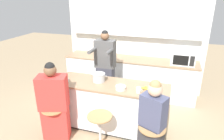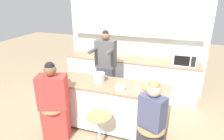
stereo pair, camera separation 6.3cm
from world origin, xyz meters
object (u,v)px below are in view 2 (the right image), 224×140
object	(u,v)px
microwave	(184,58)
potted_plant	(102,51)
cooking_pot	(99,77)
person_wrapped_blanket	(54,104)
fruit_bowl	(64,80)
bar_stool_center	(99,129)
banana_bunch	(145,88)
person_seated_near	(151,126)
person_cooking	(106,72)
coffee_cup_near	(138,90)
bar_stool_leftmost	(55,120)
kitchen_island	(111,106)

from	to	relation	value
microwave	potted_plant	world-z (taller)	microwave
cooking_pot	potted_plant	world-z (taller)	potted_plant
person_wrapped_blanket	potted_plant	world-z (taller)	person_wrapped_blanket
potted_plant	fruit_bowl	bearing A→B (deg)	-93.02
fruit_bowl	bar_stool_center	bearing A→B (deg)	-25.44
banana_bunch	microwave	bearing A→B (deg)	68.02
person_seated_near	potted_plant	xyz separation A→B (m)	(-1.60, 2.12, 0.44)
person_cooking	banana_bunch	size ratio (longest dim) A/B	11.11
person_cooking	person_wrapped_blanket	bearing A→B (deg)	-111.87
bar_stool_center	cooking_pot	bearing A→B (deg)	111.84
bar_stool_center	coffee_cup_near	xyz separation A→B (m)	(0.53, 0.40, 0.60)
coffee_cup_near	fruit_bowl	bearing A→B (deg)	179.73
coffee_cup_near	cooking_pot	bearing A→B (deg)	163.62
person_wrapped_blanket	cooking_pot	xyz separation A→B (m)	(0.57, 0.64, 0.32)
person_wrapped_blanket	microwave	size ratio (longest dim) A/B	2.75
microwave	banana_bunch	bearing A→B (deg)	-111.98
bar_stool_center	potted_plant	xyz separation A→B (m)	(-0.77, 2.11, 0.71)
cooking_pot	banana_bunch	distance (m)	0.88
bar_stool_center	person_seated_near	xyz separation A→B (m)	(0.82, -0.01, 0.27)
bar_stool_leftmost	cooking_pot	distance (m)	1.09
bar_stool_center	coffee_cup_near	size ratio (longest dim) A/B	6.11
potted_plant	banana_bunch	bearing A→B (deg)	-48.05
person_seated_near	banana_bunch	xyz separation A→B (m)	(-0.21, 0.57, 0.31)
kitchen_island	banana_bunch	xyz separation A→B (m)	(0.62, -0.01, 0.48)
fruit_bowl	microwave	bearing A→B (deg)	38.50
person_cooking	potted_plant	world-z (taller)	person_cooking
bar_stool_leftmost	microwave	size ratio (longest dim) A/B	1.20
kitchen_island	person_seated_near	distance (m)	1.02
bar_stool_leftmost	person_seated_near	bearing A→B (deg)	0.86
kitchen_island	fruit_bowl	xyz separation A→B (m)	(-0.86, -0.17, 0.48)
fruit_bowl	banana_bunch	distance (m)	1.49
bar_stool_center	person_cooking	distance (m)	1.35
kitchen_island	microwave	size ratio (longest dim) A/B	3.98
bar_stool_center	microwave	size ratio (longest dim) A/B	1.20
person_seated_near	bar_stool_leftmost	bearing A→B (deg)	-155.45
kitchen_island	person_cooking	xyz separation A→B (m)	(-0.33, 0.63, 0.41)
cooking_pot	fruit_bowl	distance (m)	0.65
bar_stool_leftmost	potted_plant	distance (m)	2.26
kitchen_island	coffee_cup_near	distance (m)	0.75
kitchen_island	microwave	distance (m)	2.03
kitchen_island	fruit_bowl	bearing A→B (deg)	-168.93
person_wrapped_blanket	person_seated_near	size ratio (longest dim) A/B	1.06
person_wrapped_blanket	fruit_bowl	distance (m)	0.50
person_cooking	potted_plant	xyz separation A→B (m)	(-0.44, 0.90, 0.20)
fruit_bowl	coffee_cup_near	xyz separation A→B (m)	(1.39, -0.01, 0.02)
person_cooking	microwave	size ratio (longest dim) A/B	3.37
person_seated_near	banana_bunch	world-z (taller)	person_seated_near
coffee_cup_near	banana_bunch	xyz separation A→B (m)	(0.09, 0.16, -0.03)
bar_stool_leftmost	banana_bunch	size ratio (longest dim) A/B	3.94
bar_stool_leftmost	fruit_bowl	xyz separation A→B (m)	(-0.03, 0.44, 0.58)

